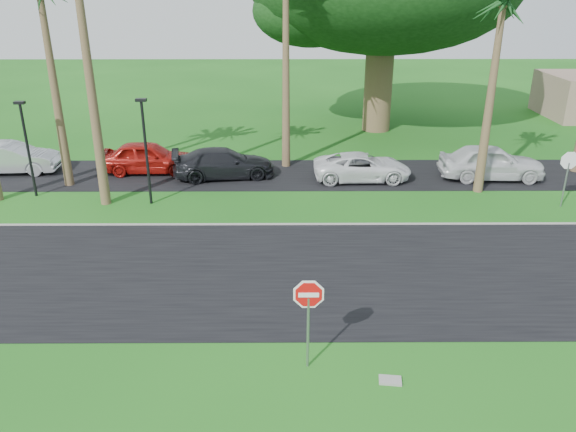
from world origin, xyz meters
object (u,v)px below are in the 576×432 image
(car_red, at_px, (148,158))
(car_minivan, at_px, (362,167))
(stop_sign_far, at_px, (568,168))
(car_dark, at_px, (224,163))
(car_silver, at_px, (11,158))
(car_pickup, at_px, (491,162))
(stop_sign_near, at_px, (308,306))

(car_red, bearing_deg, car_minivan, -97.29)
(stop_sign_far, height_order, car_dark, stop_sign_far)
(car_dark, bearing_deg, car_red, 68.90)
(car_silver, height_order, car_pickup, car_pickup)
(stop_sign_near, xyz_separation_m, car_red, (-7.56, 15.90, -0.97))
(car_dark, bearing_deg, car_pickup, -100.99)
(car_red, xyz_separation_m, car_minivan, (10.81, -1.25, -0.14))
(stop_sign_near, relative_size, car_minivan, 0.55)
(car_pickup, bearing_deg, car_dark, 90.60)
(stop_sign_near, height_order, car_pickup, stop_sign_near)
(car_dark, distance_m, car_pickup, 13.27)
(stop_sign_far, bearing_deg, car_minivan, -23.82)
(stop_sign_near, height_order, car_silver, stop_sign_near)
(car_pickup, bearing_deg, stop_sign_near, 148.84)
(car_silver, distance_m, car_pickup, 24.20)
(stop_sign_far, bearing_deg, car_red, -14.40)
(car_minivan, bearing_deg, car_red, 81.99)
(stop_sign_near, distance_m, car_minivan, 15.04)
(stop_sign_far, relative_size, car_red, 0.56)
(stop_sign_far, height_order, car_silver, stop_sign_far)
(car_minivan, xyz_separation_m, car_pickup, (6.40, 0.14, 0.19))
(car_silver, height_order, car_dark, car_silver)
(car_dark, xyz_separation_m, car_minivan, (6.87, -0.45, -0.07))
(car_dark, relative_size, car_minivan, 1.05)
(car_pickup, bearing_deg, car_minivan, 93.22)
(car_minivan, distance_m, car_pickup, 6.40)
(car_red, distance_m, car_pickup, 17.24)
(stop_sign_near, xyz_separation_m, car_dark, (-3.62, 15.10, -1.05))
(car_silver, relative_size, car_dark, 0.94)
(stop_sign_far, distance_m, car_dark, 15.70)
(car_red, distance_m, car_dark, 4.02)
(car_red, relative_size, car_minivan, 0.99)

